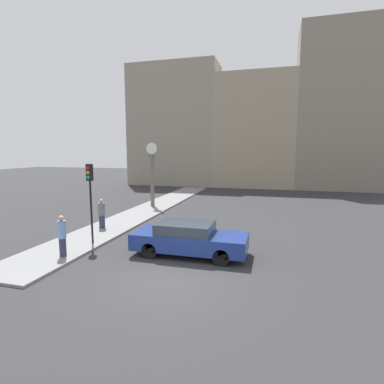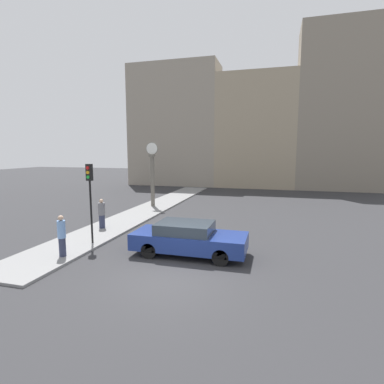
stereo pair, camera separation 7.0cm
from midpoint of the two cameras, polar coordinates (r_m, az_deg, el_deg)
name	(u,v)px [view 1 (the left image)]	position (r m, az deg, el deg)	size (l,w,h in m)	color
ground_plane	(171,279)	(10.79, -4.17, -16.14)	(120.00, 120.00, 0.00)	#2D2D30
sidewalk_corner	(150,209)	(22.86, -8.02, -3.17)	(2.67, 26.60, 0.11)	gray
building_row	(253,122)	(37.83, 11.43, 12.98)	(30.08, 5.00, 18.09)	gray
sedan_car	(189,238)	(12.77, -0.73, -8.81)	(4.79, 1.89, 1.40)	navy
traffic_light_near	(90,187)	(14.45, -18.96, 0.93)	(0.26, 0.24, 3.69)	black
street_clock	(152,174)	(23.33, -7.69, 3.35)	(0.96, 0.40, 4.94)	#666056
pedestrian_blue_stripe	(62,236)	(13.35, -23.65, -7.66)	(0.32, 0.32, 1.70)	#2D334C
pedestrian_grey_jacket	(102,214)	(17.43, -16.93, -3.99)	(0.38, 0.38, 1.64)	#2D334C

